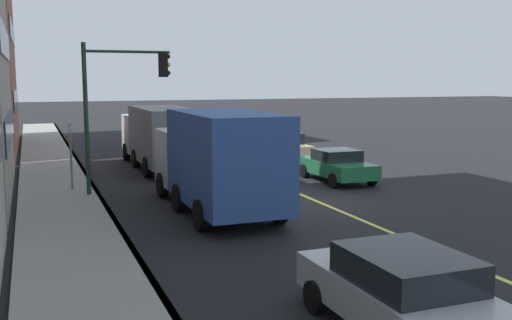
% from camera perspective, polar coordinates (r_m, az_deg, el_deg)
% --- Properties ---
extents(ground, '(200.00, 200.00, 0.00)m').
position_cam_1_polar(ground, '(20.92, 5.77, -3.96)').
color(ground, black).
extents(sidewalk_slab, '(80.00, 2.80, 0.15)m').
position_cam_1_polar(sidewalk_slab, '(18.74, -17.91, -5.45)').
color(sidewalk_slab, gray).
rests_on(sidewalk_slab, ground).
extents(curb_edge, '(80.00, 0.16, 0.15)m').
position_cam_1_polar(curb_edge, '(18.85, -13.88, -5.22)').
color(curb_edge, slate).
rests_on(curb_edge, ground).
extents(lane_stripe_center, '(80.00, 0.16, 0.01)m').
position_cam_1_polar(lane_stripe_center, '(20.91, 5.77, -3.94)').
color(lane_stripe_center, '#D8CC4C').
rests_on(lane_stripe_center, ground).
extents(car_silver, '(4.54, 2.01, 1.46)m').
position_cam_1_polar(car_silver, '(10.23, 14.28, -12.47)').
color(car_silver, '#A8AAB2').
rests_on(car_silver, ground).
extents(car_green, '(3.97, 1.96, 1.35)m').
position_cam_1_polar(car_green, '(24.85, 7.84, -0.50)').
color(car_green, '#1E6038').
rests_on(car_green, ground).
extents(car_tan, '(4.04, 1.93, 1.56)m').
position_cam_1_polar(car_tan, '(30.15, 2.53, 1.24)').
color(car_tan, tan).
rests_on(car_tan, ground).
extents(truck_blue, '(7.51, 2.67, 3.26)m').
position_cam_1_polar(truck_blue, '(18.91, -3.70, 0.13)').
color(truck_blue, silver).
rests_on(truck_blue, ground).
extents(truck_gray, '(8.49, 2.47, 2.95)m').
position_cam_1_polar(truck_gray, '(28.65, -9.32, 2.40)').
color(truck_gray, silver).
rests_on(truck_gray, ground).
extents(traffic_light_mast, '(0.28, 3.15, 5.53)m').
position_cam_1_polar(traffic_light_mast, '(21.82, -13.12, 6.31)').
color(traffic_light_mast, '#1E3823').
rests_on(traffic_light_mast, ground).
extents(street_sign_post, '(0.60, 0.08, 2.63)m').
position_cam_1_polar(street_sign_post, '(22.95, -17.49, 0.70)').
color(street_sign_post, slate).
rests_on(street_sign_post, ground).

